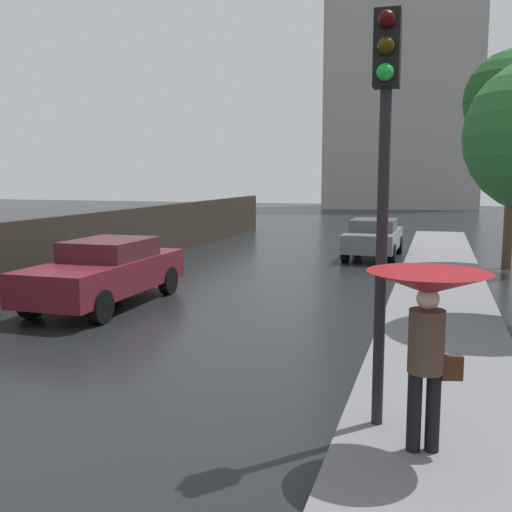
{
  "coord_description": "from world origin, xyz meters",
  "views": [
    {
      "loc": [
        4.93,
        0.07,
        2.81
      ],
      "look_at": [
        2.24,
        8.9,
        1.56
      ],
      "focal_mm": 41.7,
      "sensor_mm": 36.0,
      "label": 1
    }
  ],
  "objects_px": {
    "pedestrian_with_umbrella_near": "(428,305)",
    "car_maroon_near_kerb": "(106,271)",
    "traffic_light": "(384,145)",
    "car_grey_mid_road": "(374,237)"
  },
  "relations": [
    {
      "from": "pedestrian_with_umbrella_near",
      "to": "traffic_light",
      "type": "distance_m",
      "value": 1.68
    },
    {
      "from": "car_maroon_near_kerb",
      "to": "traffic_light",
      "type": "distance_m",
      "value": 8.42
    },
    {
      "from": "car_maroon_near_kerb",
      "to": "traffic_light",
      "type": "bearing_deg",
      "value": 141.37
    },
    {
      "from": "car_grey_mid_road",
      "to": "traffic_light",
      "type": "distance_m",
      "value": 14.73
    },
    {
      "from": "car_grey_mid_road",
      "to": "pedestrian_with_umbrella_near",
      "type": "bearing_deg",
      "value": -81.21
    },
    {
      "from": "car_maroon_near_kerb",
      "to": "car_grey_mid_road",
      "type": "xyz_separation_m",
      "value": [
        4.8,
        9.42,
        -0.05
      ]
    },
    {
      "from": "pedestrian_with_umbrella_near",
      "to": "car_maroon_near_kerb",
      "type": "bearing_deg",
      "value": -54.36
    },
    {
      "from": "car_maroon_near_kerb",
      "to": "pedestrian_with_umbrella_near",
      "type": "xyz_separation_m",
      "value": [
        6.82,
        -5.54,
        0.85
      ]
    },
    {
      "from": "pedestrian_with_umbrella_near",
      "to": "traffic_light",
      "type": "xyz_separation_m",
      "value": [
        -0.49,
        0.52,
        1.53
      ]
    },
    {
      "from": "car_maroon_near_kerb",
      "to": "pedestrian_with_umbrella_near",
      "type": "distance_m",
      "value": 8.83
    }
  ]
}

